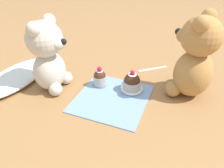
% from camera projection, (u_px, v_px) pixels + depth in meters
% --- Properties ---
extents(ground_plane, '(4.00, 4.00, 0.00)m').
position_uv_depth(ground_plane, '(112.00, 99.00, 0.70)').
color(ground_plane, '#9E7042').
extents(knitted_placemat, '(0.23, 0.22, 0.01)m').
position_uv_depth(knitted_placemat, '(112.00, 98.00, 0.70)').
color(knitted_placemat, '#7A9ED1').
rests_on(knitted_placemat, ground_plane).
extents(tulle_cloth, '(0.30, 0.15, 0.03)m').
position_uv_depth(tulle_cloth, '(16.00, 77.00, 0.78)').
color(tulle_cloth, white).
rests_on(tulle_cloth, ground_plane).
extents(teddy_bear_cream, '(0.12, 0.13, 0.24)m').
position_uv_depth(teddy_bear_cream, '(48.00, 55.00, 0.69)').
color(teddy_bear_cream, beige).
rests_on(teddy_bear_cream, ground_plane).
extents(teddy_bear_tan, '(0.15, 0.15, 0.27)m').
position_uv_depth(teddy_bear_tan, '(195.00, 59.00, 0.66)').
color(teddy_bear_tan, '#B78447').
rests_on(teddy_bear_tan, ground_plane).
extents(cupcake_near_cream_bear, '(0.04, 0.04, 0.07)m').
position_uv_depth(cupcake_near_cream_bear, '(100.00, 78.00, 0.74)').
color(cupcake_near_cream_bear, '#B2ADA3').
rests_on(cupcake_near_cream_bear, knitted_placemat).
extents(saucer_plate, '(0.07, 0.07, 0.01)m').
position_uv_depth(saucer_plate, '(132.00, 89.00, 0.73)').
color(saucer_plate, white).
rests_on(saucer_plate, knitted_placemat).
extents(cupcake_near_tan_bear, '(0.06, 0.06, 0.07)m').
position_uv_depth(cupcake_near_tan_bear, '(132.00, 82.00, 0.72)').
color(cupcake_near_tan_bear, '#B2ADA3').
rests_on(cupcake_near_tan_bear, saucer_plate).
extents(teaspoon, '(0.09, 0.10, 0.01)m').
position_uv_depth(teaspoon, '(153.00, 69.00, 0.86)').
color(teaspoon, silver).
rests_on(teaspoon, ground_plane).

